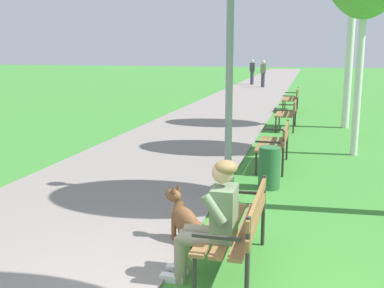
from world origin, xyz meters
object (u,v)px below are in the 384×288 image
object	(u,v)px
dog_brown	(188,224)
lamp_post_near	(229,67)
person_seated_on_near_bench	(213,217)
park_bench_mid	(276,142)
litter_bin	(269,168)
park_bench_furthest	(292,97)
pedestrian_distant	(263,74)
park_bench_far	(288,112)
pedestrian_further_distant	(252,72)
park_bench_near	(239,223)

from	to	relation	value
dog_brown	lamp_post_near	distance (m)	2.65
person_seated_on_near_bench	lamp_post_near	bearing A→B (deg)	97.11
park_bench_mid	litter_bin	size ratio (longest dim) A/B	2.14
park_bench_furthest	litter_bin	distance (m)	10.25
litter_bin	pedestrian_distant	size ratio (longest dim) A/B	0.42
park_bench_mid	park_bench_far	distance (m)	4.61
park_bench_far	pedestrian_further_distant	distance (m)	17.22
person_seated_on_near_bench	dog_brown	size ratio (longest dim) A/B	1.61
person_seated_on_near_bench	dog_brown	xyz separation A→B (m)	(-0.46, 0.80, -0.42)
lamp_post_near	litter_bin	distance (m)	1.86
lamp_post_near	park_bench_far	bearing A→B (deg)	84.92
park_bench_mid	dog_brown	world-z (taller)	park_bench_mid
lamp_post_near	person_seated_on_near_bench	bearing A→B (deg)	-82.89
park_bench_mid	pedestrian_further_distant	xyz separation A→B (m)	(-3.19, 21.53, 0.33)
park_bench_near	person_seated_on_near_bench	xyz separation A→B (m)	(-0.21, -0.32, 0.17)
park_bench_near	lamp_post_near	xyz separation A→B (m)	(-0.55, 2.45, 1.50)
park_bench_mid	person_seated_on_near_bench	world-z (taller)	person_seated_on_near_bench
park_bench_near	park_bench_furthest	xyz separation A→B (m)	(-0.03, 13.26, 0.00)
park_bench_near	pedestrian_distant	distance (m)	24.07
park_bench_near	park_bench_furthest	world-z (taller)	same
lamp_post_near	pedestrian_further_distant	size ratio (longest dim) A/B	2.36
park_bench_furthest	lamp_post_near	bearing A→B (deg)	-92.77
park_bench_mid	dog_brown	distance (m)	4.08
dog_brown	park_bench_mid	bearing A→B (deg)	80.03
person_seated_on_near_bench	pedestrian_further_distant	distance (m)	26.50
dog_brown	pedestrian_distant	world-z (taller)	pedestrian_distant
pedestrian_distant	pedestrian_further_distant	distance (m)	2.24
park_bench_near	pedestrian_further_distant	bearing A→B (deg)	96.91
park_bench_far	litter_bin	world-z (taller)	park_bench_far
person_seated_on_near_bench	park_bench_furthest	bearing A→B (deg)	89.25
park_bench_far	lamp_post_near	xyz separation A→B (m)	(-0.59, -6.64, 1.50)
park_bench_mid	person_seated_on_near_bench	distance (m)	4.81
park_bench_far	pedestrian_distant	world-z (taller)	pedestrian_distant
park_bench_mid	pedestrian_further_distant	size ratio (longest dim) A/B	0.91
dog_brown	pedestrian_further_distant	distance (m)	25.67
park_bench_near	pedestrian_further_distant	xyz separation A→B (m)	(-3.15, 26.01, 0.33)
park_bench_far	person_seated_on_near_bench	bearing A→B (deg)	-91.49
pedestrian_distant	person_seated_on_near_bench	bearing A→B (deg)	-85.23
park_bench_far	dog_brown	world-z (taller)	park_bench_far
park_bench_near	park_bench_mid	world-z (taller)	same
park_bench_far	dog_brown	xyz separation A→B (m)	(-0.71, -8.62, -0.25)
pedestrian_distant	park_bench_far	bearing A→B (deg)	-81.32
park_bench_furthest	dog_brown	distance (m)	12.81
lamp_post_near	litter_bin	bearing A→B (deg)	43.49
lamp_post_near	park_bench_mid	bearing A→B (deg)	73.84
park_bench_mid	litter_bin	distance (m)	1.47
park_bench_mid	pedestrian_distant	bearing A→B (deg)	96.64
park_bench_furthest	park_bench_mid	bearing A→B (deg)	-89.58
park_bench_mid	lamp_post_near	xyz separation A→B (m)	(-0.59, -2.03, 1.50)
park_bench_near	pedestrian_further_distant	distance (m)	26.21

